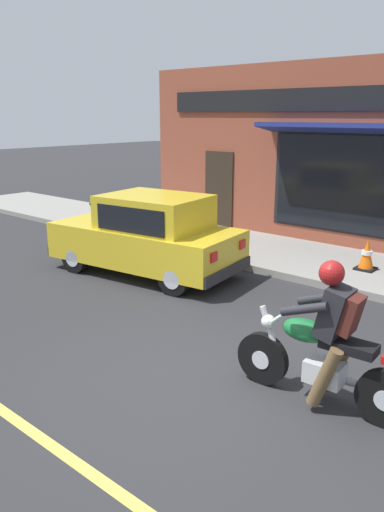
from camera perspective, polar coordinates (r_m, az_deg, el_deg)
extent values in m
plane|color=#2B2B2D|center=(6.07, 0.21, -14.01)|extent=(80.00, 80.00, 0.00)
cube|color=gray|center=(11.64, 5.62, 1.07)|extent=(2.60, 22.00, 0.14)
cube|color=brown|center=(12.13, 14.07, 11.02)|extent=(0.50, 9.57, 4.20)
cube|color=black|center=(11.45, 18.65, 7.64)|extent=(0.04, 4.02, 2.10)
cube|color=black|center=(11.47, 18.68, 7.64)|extent=(0.02, 4.21, 2.20)
cube|color=#2D2319|center=(13.41, 3.08, 7.36)|extent=(0.04, 0.90, 2.10)
cube|color=navy|center=(11.05, 18.54, 13.65)|extent=(0.81, 4.59, 0.24)
cube|color=black|center=(11.85, 13.85, 16.99)|extent=(0.06, 8.14, 0.50)
cylinder|color=black|center=(5.93, 8.07, -11.51)|extent=(0.13, 0.62, 0.62)
cylinder|color=silver|center=(5.93, 8.07, -11.51)|extent=(0.13, 0.22, 0.22)
cube|color=silver|center=(5.62, 14.93, -12.67)|extent=(0.30, 0.41, 0.24)
ellipsoid|color=#196B33|center=(5.52, 12.82, -8.28)|extent=(0.33, 0.53, 0.24)
cube|color=black|center=(5.38, 17.49, -9.78)|extent=(0.29, 0.57, 0.10)
cylinder|color=silver|center=(5.75, 9.07, -8.98)|extent=(0.09, 0.33, 0.68)
cylinder|color=silver|center=(5.59, 10.28, -6.66)|extent=(0.56, 0.07, 0.04)
sphere|color=silver|center=(5.71, 8.70, -7.40)|extent=(0.16, 0.16, 0.16)
cylinder|color=silver|center=(5.69, 19.32, -13.84)|extent=(0.11, 0.55, 0.08)
cylinder|color=brown|center=(5.43, 14.89, -13.26)|extent=(0.16, 0.36, 0.71)
cylinder|color=brown|center=(5.73, 16.33, -11.76)|extent=(0.16, 0.36, 0.71)
cube|color=#232328|center=(5.31, 15.95, -6.23)|extent=(0.36, 0.34, 0.57)
cylinder|color=#232328|center=(5.21, 12.70, -5.96)|extent=(0.12, 0.52, 0.26)
cylinder|color=#232328|center=(5.55, 14.47, -4.69)|extent=(0.12, 0.52, 0.26)
sphere|color=#A51919|center=(5.20, 15.68, -1.89)|extent=(0.26, 0.26, 0.26)
cube|color=#4C1E19|center=(5.25, 17.59, -6.38)|extent=(0.29, 0.25, 0.42)
cylinder|color=black|center=(10.13, -13.21, -0.18)|extent=(0.25, 0.62, 0.60)
cylinder|color=silver|center=(10.13, -13.21, -0.18)|extent=(0.24, 0.35, 0.33)
cylinder|color=black|center=(11.12, -7.87, 1.53)|extent=(0.25, 0.62, 0.60)
cylinder|color=silver|center=(11.12, -7.87, 1.53)|extent=(0.24, 0.35, 0.33)
cylinder|color=black|center=(8.61, -2.05, -2.60)|extent=(0.25, 0.62, 0.60)
cylinder|color=silver|center=(8.61, -2.05, -2.60)|extent=(0.24, 0.35, 0.33)
cylinder|color=black|center=(9.76, 2.84, -0.37)|extent=(0.25, 0.62, 0.60)
cylinder|color=silver|center=(9.76, 2.84, -0.37)|extent=(0.24, 0.35, 0.33)
cube|color=gold|center=(9.77, -5.38, 1.42)|extent=(2.09, 3.88, 0.70)
cube|color=gold|center=(9.48, -4.29, 4.96)|extent=(1.67, 2.06, 0.66)
cube|color=black|center=(10.03, -8.25, 5.16)|extent=(1.36, 0.51, 0.51)
cube|color=black|center=(8.93, -7.12, 4.08)|extent=(0.22, 1.51, 0.46)
cube|color=black|center=(10.05, -1.77, 5.51)|extent=(0.22, 1.51, 0.46)
cube|color=silver|center=(10.64, -15.00, 2.80)|extent=(0.24, 0.07, 0.14)
cube|color=red|center=(8.30, 2.49, -0.12)|extent=(0.20, 0.06, 0.16)
cube|color=silver|center=(11.32, -11.19, 3.81)|extent=(0.24, 0.07, 0.14)
cube|color=red|center=(9.16, 5.76, 1.34)|extent=(0.20, 0.06, 0.16)
cube|color=#28282B|center=(11.03, -12.81, 1.43)|extent=(1.61, 0.32, 0.20)
cube|color=#28282B|center=(8.85, 3.99, -1.77)|extent=(1.61, 0.32, 0.20)
cube|color=black|center=(10.20, 19.20, -1.36)|extent=(0.36, 0.36, 0.04)
cone|color=orange|center=(10.12, 19.35, 0.27)|extent=(0.28, 0.28, 0.56)
cylinder|color=white|center=(10.11, 19.36, 0.37)|extent=(0.20, 0.20, 0.08)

